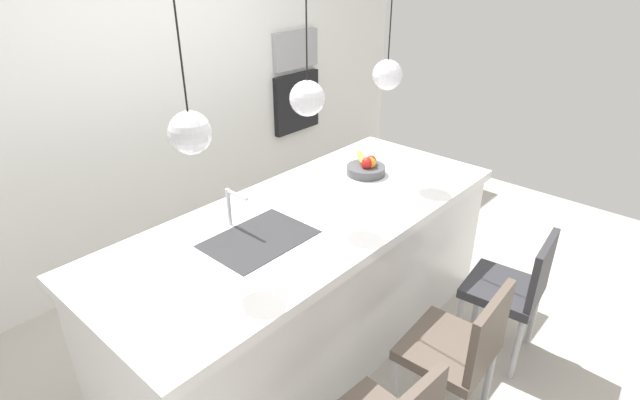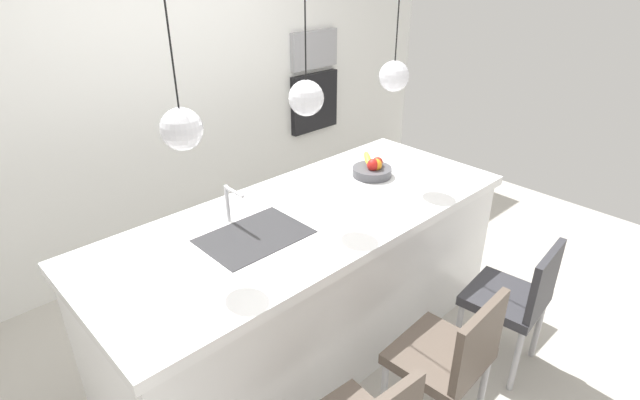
{
  "view_description": "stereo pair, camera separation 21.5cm",
  "coord_description": "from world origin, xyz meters",
  "px_view_note": "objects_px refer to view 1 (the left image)",
  "views": [
    {
      "loc": [
        -1.86,
        -1.75,
        2.33
      ],
      "look_at": [
        0.1,
        0.0,
        1.0
      ],
      "focal_mm": 27.81,
      "sensor_mm": 36.0,
      "label": 1
    },
    {
      "loc": [
        -1.71,
        -1.9,
        2.33
      ],
      "look_at": [
        0.1,
        0.0,
        1.0
      ],
      "focal_mm": 27.81,
      "sensor_mm": 36.0,
      "label": 2
    }
  ],
  "objects_px": {
    "chair_far": "(513,287)",
    "microwave": "(295,49)",
    "chair_middle": "(459,348)",
    "oven": "(296,102)",
    "fruit_bowl": "(366,167)"
  },
  "relations": [
    {
      "from": "fruit_bowl",
      "to": "chair_middle",
      "type": "relative_size",
      "value": 0.3
    },
    {
      "from": "oven",
      "to": "chair_far",
      "type": "bearing_deg",
      "value": -106.86
    },
    {
      "from": "microwave",
      "to": "chair_middle",
      "type": "height_order",
      "value": "microwave"
    },
    {
      "from": "oven",
      "to": "chair_far",
      "type": "xyz_separation_m",
      "value": [
        -0.78,
        -2.58,
        -0.49
      ]
    },
    {
      "from": "chair_middle",
      "to": "fruit_bowl",
      "type": "bearing_deg",
      "value": 60.03
    },
    {
      "from": "oven",
      "to": "chair_far",
      "type": "relative_size",
      "value": 0.64
    },
    {
      "from": "chair_far",
      "to": "microwave",
      "type": "bearing_deg",
      "value": 73.14
    },
    {
      "from": "microwave",
      "to": "chair_middle",
      "type": "xyz_separation_m",
      "value": [
        -1.47,
        -2.58,
        -0.99
      ]
    },
    {
      "from": "chair_middle",
      "to": "chair_far",
      "type": "xyz_separation_m",
      "value": [
        0.69,
        0.0,
        -0.01
      ]
    },
    {
      "from": "oven",
      "to": "chair_middle",
      "type": "bearing_deg",
      "value": -119.65
    },
    {
      "from": "fruit_bowl",
      "to": "chair_far",
      "type": "bearing_deg",
      "value": -87.1
    },
    {
      "from": "fruit_bowl",
      "to": "chair_far",
      "type": "relative_size",
      "value": 0.3
    },
    {
      "from": "fruit_bowl",
      "to": "microwave",
      "type": "distance_m",
      "value": 1.78
    },
    {
      "from": "oven",
      "to": "fruit_bowl",
      "type": "bearing_deg",
      "value": -119.4
    },
    {
      "from": "microwave",
      "to": "chair_far",
      "type": "height_order",
      "value": "microwave"
    }
  ]
}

